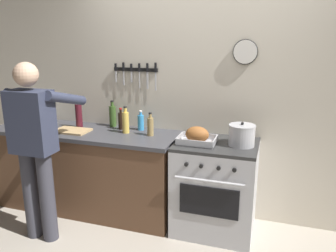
% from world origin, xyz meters
% --- Properties ---
extents(wall_back, '(6.00, 0.13, 2.60)m').
position_xyz_m(wall_back, '(0.00, 1.35, 1.30)').
color(wall_back, beige).
rests_on(wall_back, ground).
extents(counter_block, '(2.03, 0.65, 0.90)m').
position_xyz_m(counter_block, '(-1.21, 0.99, 0.46)').
color(counter_block, brown).
rests_on(counter_block, ground).
extents(stove, '(0.76, 0.67, 0.90)m').
position_xyz_m(stove, '(0.22, 0.99, 0.45)').
color(stove, '#BCBCC1').
rests_on(stove, ground).
extents(person_cook, '(0.51, 0.63, 1.66)m').
position_xyz_m(person_cook, '(-1.31, 0.36, 0.95)').
color(person_cook, '#383842').
rests_on(person_cook, ground).
extents(roasting_pan, '(0.35, 0.26, 0.16)m').
position_xyz_m(roasting_pan, '(0.05, 0.92, 0.97)').
color(roasting_pan, '#B7B7BC').
rests_on(roasting_pan, stove).
extents(stock_pot, '(0.24, 0.24, 0.22)m').
position_xyz_m(stock_pot, '(0.44, 0.99, 1.00)').
color(stock_pot, '#B7B7BC').
rests_on(stock_pot, stove).
extents(cutting_board, '(0.36, 0.24, 0.02)m').
position_xyz_m(cutting_board, '(-1.29, 0.90, 0.91)').
color(cutting_board, tan).
rests_on(cutting_board, counter_block).
extents(bottle_soy_sauce, '(0.06, 0.06, 0.23)m').
position_xyz_m(bottle_soy_sauce, '(-0.84, 1.15, 1.00)').
color(bottle_soy_sauce, black).
rests_on(bottle_soy_sauce, counter_block).
extents(bottle_vinegar, '(0.06, 0.06, 0.24)m').
position_xyz_m(bottle_vinegar, '(-0.46, 1.02, 1.00)').
color(bottle_vinegar, '#997F4C').
rests_on(bottle_vinegar, counter_block).
extents(bottle_cooking_oil, '(0.07, 0.07, 0.28)m').
position_xyz_m(bottle_cooking_oil, '(-0.73, 1.04, 1.02)').
color(bottle_cooking_oil, gold).
rests_on(bottle_cooking_oil, counter_block).
extents(bottle_dish_soap, '(0.07, 0.07, 0.21)m').
position_xyz_m(bottle_dish_soap, '(-0.63, 1.19, 0.99)').
color(bottle_dish_soap, '#338CCC').
rests_on(bottle_dish_soap, counter_block).
extents(bottle_wine_red, '(0.07, 0.07, 0.33)m').
position_xyz_m(bottle_wine_red, '(-1.30, 1.06, 1.04)').
color(bottle_wine_red, '#47141E').
rests_on(bottle_wine_red, counter_block).
extents(bottle_olive_oil, '(0.08, 0.08, 0.29)m').
position_xyz_m(bottle_olive_oil, '(-0.98, 1.23, 1.02)').
color(bottle_olive_oil, '#385623').
rests_on(bottle_olive_oil, counter_block).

